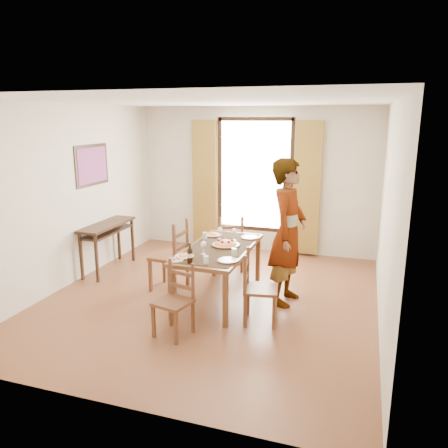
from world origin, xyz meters
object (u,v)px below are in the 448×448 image
(man, at_px, (288,232))
(pasta_platter, at_px, (226,242))
(dining_table, at_px, (219,252))
(console_table, at_px, (107,230))

(man, height_order, pasta_platter, man)
(dining_table, relative_size, man, 0.89)
(console_table, relative_size, pasta_platter, 3.00)
(man, bearing_deg, dining_table, 108.57)
(dining_table, bearing_deg, man, 11.28)
(dining_table, xyz_separation_m, pasta_platter, (0.07, 0.08, 0.12))
(console_table, relative_size, man, 0.60)
(console_table, distance_m, pasta_platter, 2.26)
(console_table, xyz_separation_m, man, (3.06, -0.37, 0.31))
(console_table, height_order, dining_table, console_table)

